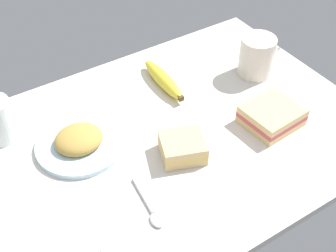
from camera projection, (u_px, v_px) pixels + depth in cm
name	position (u px, v px, depth cm)	size (l,w,h in cm)	color
tabletop	(168.00, 139.00, 103.39)	(90.00, 64.00, 2.00)	beige
plate_of_food	(79.00, 142.00, 99.31)	(18.93, 18.93, 4.38)	silver
coffee_mug_black	(257.00, 56.00, 116.12)	(11.15, 8.77, 10.28)	silver
sandwich_main	(183.00, 148.00, 97.00)	(11.31, 10.78, 4.40)	#DBB77A
sandwich_side	(272.00, 116.00, 104.33)	(12.78, 11.68, 4.40)	#DBB77A
banana	(163.00, 79.00, 114.79)	(4.27, 17.77, 3.51)	yellow
spoon	(151.00, 210.00, 87.54)	(2.98, 13.05, 0.80)	silver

